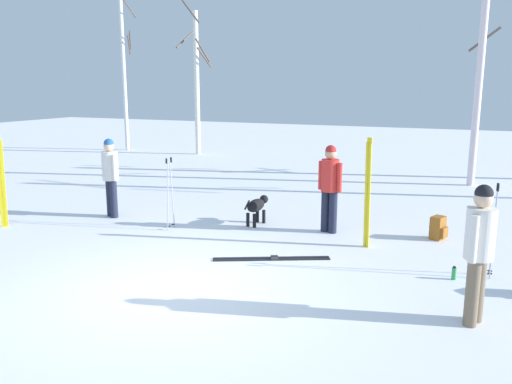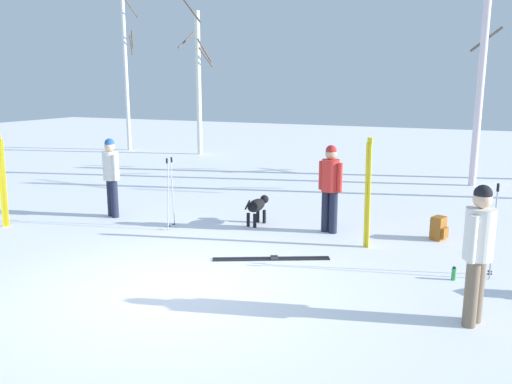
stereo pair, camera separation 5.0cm
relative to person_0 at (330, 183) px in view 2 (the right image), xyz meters
The scene contains 15 objects.
ground_plane 4.03m from the person_0, 107.96° to the right, with size 60.00×60.00×0.00m, color white.
person_0 is the anchor object (origin of this frame).
person_1 4.14m from the person_0, 49.26° to the right, with size 0.34×0.50×1.72m.
person_2 4.72m from the person_0, behind, with size 0.48×0.34×1.72m.
dog 1.63m from the person_0, behind, with size 0.28×0.89×0.57m.
ski_pair_planted_0 6.54m from the person_0, 159.55° to the right, with size 0.15×0.11×1.85m.
ski_pair_planted_1 1.07m from the person_0, 36.41° to the right, with size 0.15×0.11×1.95m.
ski_pair_lying_0 2.22m from the person_0, 101.97° to the right, with size 1.82×1.01×0.05m.
ski_poles_0 3.20m from the person_0, 25.15° to the right, with size 0.07×0.22×1.43m.
ski_poles_1 3.15m from the person_0, 160.51° to the right, with size 0.07×0.27×1.44m.
backpack_0 2.18m from the person_0, ahead, with size 0.34×0.32×0.44m.
water_bottle_0 3.08m from the person_0, 35.30° to the right, with size 0.07×0.07×0.20m.
birch_tree_0 15.05m from the person_0, 142.39° to the left, with size 0.58×0.93×6.85m.
birch_tree_1 12.40m from the person_0, 132.07° to the left, with size 1.13×1.14×6.23m.
birch_tree_2 7.12m from the person_0, 69.48° to the left, with size 1.22×1.14×6.33m.
Camera 2 is at (3.90, -5.79, 2.84)m, focal length 36.32 mm.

